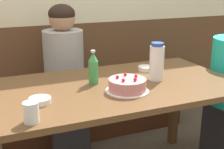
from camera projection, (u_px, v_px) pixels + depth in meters
name	position (u px, v px, depth m)	size (l,w,h in m)	color
bench_seat	(77.00, 113.00, 2.82)	(1.96, 0.38, 0.42)	#472314
dining_table	(113.00, 98.00, 1.95)	(1.55, 0.85, 0.75)	brown
birthday_cake	(127.00, 85.00, 1.81)	(0.25, 0.25, 0.09)	white
water_pitcher	(157.00, 62.00, 1.99)	(0.09, 0.09, 0.24)	white
soju_bottle	(93.00, 68.00, 1.92)	(0.06, 0.06, 0.21)	#388E4C
bowl_soup_white	(40.00, 101.00, 1.64)	(0.12, 0.12, 0.03)	white
bowl_rice_small	(146.00, 68.00, 2.22)	(0.11, 0.11, 0.03)	white
glass_water_tall	(31.00, 112.00, 1.41)	(0.07, 0.07, 0.10)	silver
person_dark_striped	(65.00, 82.00, 2.53)	(0.32, 0.34, 1.20)	#33333D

